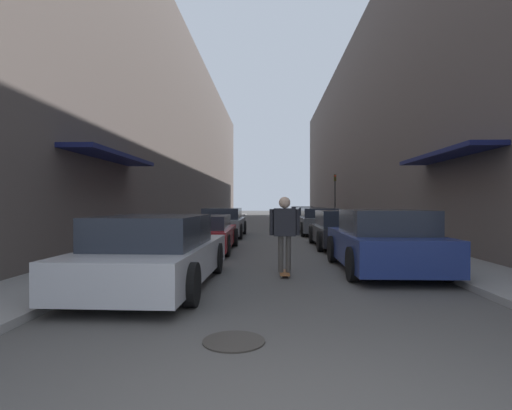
{
  "coord_description": "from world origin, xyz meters",
  "views": [
    {
      "loc": [
        -0.18,
        -2.44,
        1.56
      ],
      "look_at": [
        -0.68,
        11.55,
        1.48
      ],
      "focal_mm": 28.0,
      "sensor_mm": 36.0,
      "label": 1
    }
  ],
  "objects_px": {
    "parked_car_right_0": "(383,242)",
    "parked_car_left_0": "(156,253)",
    "parked_car_left_2": "(223,223)",
    "parked_car_right_2": "(319,221)",
    "parked_car_right_3": "(310,218)",
    "skateboarder": "(285,227)",
    "parked_car_right_1": "(342,230)",
    "parked_car_right_4": "(301,215)",
    "manhole_cover": "(234,341)",
    "parked_car_left_1": "(202,233)",
    "traffic_light": "(335,193)"
  },
  "relations": [
    {
      "from": "parked_car_right_2",
      "to": "parked_car_right_4",
      "type": "height_order",
      "value": "parked_car_right_2"
    },
    {
      "from": "skateboarder",
      "to": "parked_car_left_0",
      "type": "bearing_deg",
      "value": -152.67
    },
    {
      "from": "parked_car_right_0",
      "to": "parked_car_left_0",
      "type": "bearing_deg",
      "value": -158.14
    },
    {
      "from": "skateboarder",
      "to": "manhole_cover",
      "type": "bearing_deg",
      "value": -99.9
    },
    {
      "from": "parked_car_right_2",
      "to": "manhole_cover",
      "type": "bearing_deg",
      "value": -100.34
    },
    {
      "from": "skateboarder",
      "to": "parked_car_right_0",
      "type": "bearing_deg",
      "value": 15.53
    },
    {
      "from": "parked_car_right_4",
      "to": "skateboarder",
      "type": "bearing_deg",
      "value": -95.35
    },
    {
      "from": "parked_car_left_2",
      "to": "parked_car_right_2",
      "type": "xyz_separation_m",
      "value": [
        4.59,
        1.48,
        -0.0
      ]
    },
    {
      "from": "parked_car_left_0",
      "to": "skateboarder",
      "type": "bearing_deg",
      "value": 27.33
    },
    {
      "from": "parked_car_right_2",
      "to": "parked_car_right_1",
      "type": "bearing_deg",
      "value": -88.91
    },
    {
      "from": "parked_car_left_2",
      "to": "parked_car_right_4",
      "type": "relative_size",
      "value": 0.95
    },
    {
      "from": "parked_car_left_0",
      "to": "parked_car_right_0",
      "type": "distance_m",
      "value": 5.05
    },
    {
      "from": "traffic_light",
      "to": "parked_car_left_0",
      "type": "bearing_deg",
      "value": -108.09
    },
    {
      "from": "parked_car_right_0",
      "to": "skateboarder",
      "type": "bearing_deg",
      "value": -164.47
    },
    {
      "from": "parked_car_left_2",
      "to": "parked_car_right_1",
      "type": "xyz_separation_m",
      "value": [
        4.7,
        -4.33,
        -0.02
      ]
    },
    {
      "from": "parked_car_left_0",
      "to": "parked_car_left_1",
      "type": "xyz_separation_m",
      "value": [
        -0.08,
        5.53,
        -0.07
      ]
    },
    {
      "from": "parked_car_right_3",
      "to": "manhole_cover",
      "type": "xyz_separation_m",
      "value": [
        -2.95,
        -21.4,
        -0.6
      ]
    },
    {
      "from": "parked_car_right_4",
      "to": "parked_car_left_1",
      "type": "bearing_deg",
      "value": -103.98
    },
    {
      "from": "parked_car_right_2",
      "to": "traffic_light",
      "type": "height_order",
      "value": "traffic_light"
    },
    {
      "from": "manhole_cover",
      "to": "parked_car_right_3",
      "type": "bearing_deg",
      "value": 82.16
    },
    {
      "from": "parked_car_right_1",
      "to": "parked_car_right_4",
      "type": "height_order",
      "value": "parked_car_right_1"
    },
    {
      "from": "parked_car_right_1",
      "to": "parked_car_right_4",
      "type": "relative_size",
      "value": 0.9
    },
    {
      "from": "skateboarder",
      "to": "traffic_light",
      "type": "xyz_separation_m",
      "value": [
        4.08,
        18.65,
        1.17
      ]
    },
    {
      "from": "parked_car_right_3",
      "to": "traffic_light",
      "type": "distance_m",
      "value": 2.79
    },
    {
      "from": "parked_car_right_3",
      "to": "traffic_light",
      "type": "relative_size",
      "value": 1.4
    },
    {
      "from": "parked_car_left_2",
      "to": "parked_car_right_1",
      "type": "distance_m",
      "value": 6.39
    },
    {
      "from": "parked_car_right_0",
      "to": "parked_car_right_3",
      "type": "xyz_separation_m",
      "value": [
        -0.03,
        16.68,
        -0.06
      ]
    },
    {
      "from": "parked_car_right_4",
      "to": "traffic_light",
      "type": "xyz_separation_m",
      "value": [
        1.92,
        -4.35,
        1.58
      ]
    },
    {
      "from": "parked_car_right_0",
      "to": "parked_car_right_2",
      "type": "distance_m",
      "value": 10.69
    },
    {
      "from": "parked_car_left_2",
      "to": "parked_car_right_4",
      "type": "xyz_separation_m",
      "value": [
        4.65,
        13.17,
        -0.01
      ]
    },
    {
      "from": "parked_car_right_3",
      "to": "parked_car_right_4",
      "type": "bearing_deg",
      "value": 90.77
    },
    {
      "from": "parked_car_left_2",
      "to": "parked_car_right_4",
      "type": "distance_m",
      "value": 13.97
    },
    {
      "from": "manhole_cover",
      "to": "traffic_light",
      "type": "height_order",
      "value": "traffic_light"
    },
    {
      "from": "parked_car_right_0",
      "to": "manhole_cover",
      "type": "bearing_deg",
      "value": -122.23
    },
    {
      "from": "parked_car_right_2",
      "to": "skateboarder",
      "type": "height_order",
      "value": "skateboarder"
    },
    {
      "from": "skateboarder",
      "to": "parked_car_left_2",
      "type": "bearing_deg",
      "value": 104.22
    },
    {
      "from": "parked_car_right_1",
      "to": "skateboarder",
      "type": "relative_size",
      "value": 2.49
    },
    {
      "from": "parked_car_left_0",
      "to": "manhole_cover",
      "type": "bearing_deg",
      "value": -59.05
    },
    {
      "from": "parked_car_right_1",
      "to": "manhole_cover",
      "type": "relative_size",
      "value": 6.02
    },
    {
      "from": "parked_car_right_0",
      "to": "manhole_cover",
      "type": "height_order",
      "value": "parked_car_right_0"
    },
    {
      "from": "parked_car_left_2",
      "to": "manhole_cover",
      "type": "distance_m",
      "value": 14.06
    },
    {
      "from": "parked_car_left_1",
      "to": "parked_car_right_0",
      "type": "relative_size",
      "value": 1.08
    },
    {
      "from": "parked_car_right_1",
      "to": "skateboarder",
      "type": "distance_m",
      "value": 5.94
    },
    {
      "from": "parked_car_right_0",
      "to": "skateboarder",
      "type": "height_order",
      "value": "skateboarder"
    },
    {
      "from": "parked_car_left_2",
      "to": "parked_car_right_3",
      "type": "bearing_deg",
      "value": 57.71
    },
    {
      "from": "parked_car_left_1",
      "to": "parked_car_right_0",
      "type": "height_order",
      "value": "parked_car_right_0"
    },
    {
      "from": "parked_car_left_0",
      "to": "skateboarder",
      "type": "distance_m",
      "value": 2.75
    },
    {
      "from": "parked_car_right_2",
      "to": "manhole_cover",
      "type": "xyz_separation_m",
      "value": [
        -2.81,
        -15.41,
        -0.63
      ]
    },
    {
      "from": "parked_car_left_0",
      "to": "parked_car_left_1",
      "type": "bearing_deg",
      "value": 90.86
    },
    {
      "from": "manhole_cover",
      "to": "traffic_light",
      "type": "bearing_deg",
      "value": 78.1
    }
  ]
}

